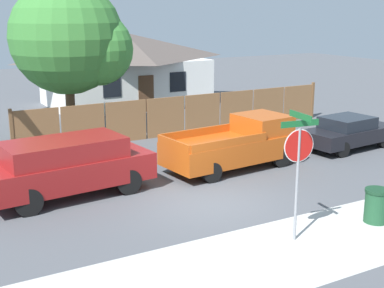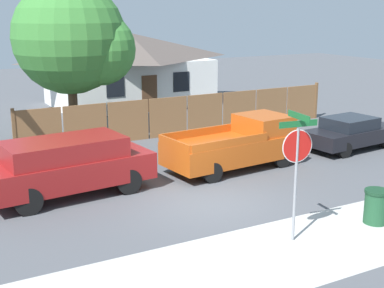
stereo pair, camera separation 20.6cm
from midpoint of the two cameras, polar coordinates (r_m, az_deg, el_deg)
name	(u,v)px [view 2 (the right image)]	position (r m, az deg, el deg)	size (l,w,h in m)	color
ground_plane	(211,203)	(15.67, 2.37, -6.34)	(80.00, 80.00, 0.00)	#4C4F54
sidewalk_strip	(289,251)	(12.97, 10.79, -11.13)	(36.00, 3.20, 0.01)	#B2B2AD
wooden_fence	(187,115)	(24.01, -0.28, 3.12)	(15.19, 0.12, 1.84)	brown
house	(129,67)	(31.80, -6.56, 8.12)	(9.41, 6.15, 4.17)	white
oak_tree	(76,40)	(23.42, -12.04, 10.79)	(5.03, 4.79, 6.73)	brown
red_suv	(68,165)	(16.38, -12.73, -2.17)	(5.13, 2.38, 1.77)	maroon
orange_pickup	(239,144)	(18.97, 5.31, -0.03)	(5.16, 2.39, 1.78)	#B74C14
parked_sedan	(351,132)	(22.40, 16.86, 1.18)	(4.28, 2.09, 1.32)	black
stop_sign	(297,155)	(12.82, 11.58, -1.15)	(1.01, 0.91, 3.17)	gray
trash_bin	(376,206)	(14.96, 19.42, -6.30)	(0.65, 0.65, 0.92)	#1E4C2D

